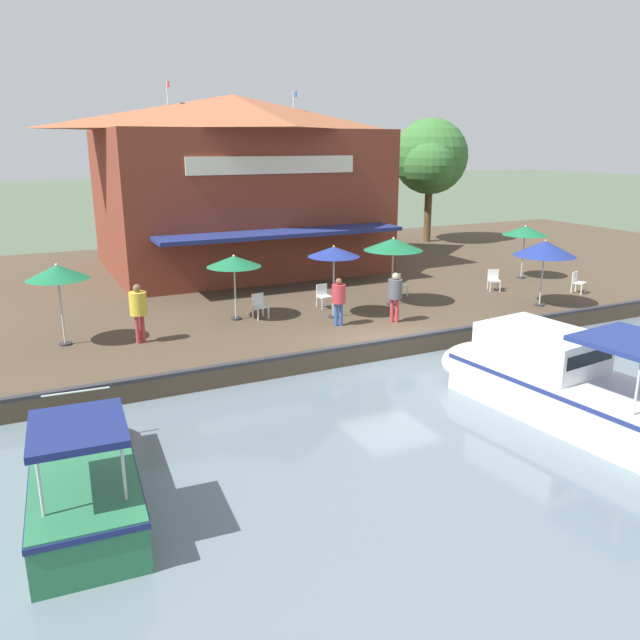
{
  "coord_description": "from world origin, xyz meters",
  "views": [
    {
      "loc": [
        15.2,
        -9.78,
        6.41
      ],
      "look_at": [
        -1.0,
        -1.94,
        1.3
      ],
      "focal_mm": 35.0,
      "sensor_mm": 36.0,
      "label": 1
    }
  ],
  "objects_px": {
    "person_mid_patio": "(395,291)",
    "tree_downstream_bank": "(295,167)",
    "patio_umbrella_mid_patio_left": "(57,272)",
    "patio_umbrella_by_entrance": "(334,252)",
    "patio_umbrella_far_corner": "(525,231)",
    "person_near_entrance": "(138,306)",
    "cafe_chair_mid_patio": "(399,284)",
    "patio_umbrella_near_quay_edge": "(545,248)",
    "cafe_chair_under_first_umbrella": "(259,305)",
    "cafe_chair_far_corner_seat": "(323,295)",
    "waterfront_restaurant": "(236,182)",
    "patio_umbrella_mid_patio_right": "(393,244)",
    "cafe_chair_facing_river": "(578,281)",
    "tree_behind_restaurant": "(430,159)",
    "patio_umbrella_back_row": "(234,261)",
    "motorboat_far_downstream": "(548,378)",
    "motorboat_second_along": "(83,466)",
    "cafe_chair_back_row_seat": "(494,279)",
    "person_at_quay_edge": "(339,296)"
  },
  "relations": [
    {
      "from": "person_near_entrance",
      "to": "motorboat_far_downstream",
      "type": "bearing_deg",
      "value": 46.25
    },
    {
      "from": "cafe_chair_back_row_seat",
      "to": "person_near_entrance",
      "type": "bearing_deg",
      "value": -86.8
    },
    {
      "from": "patio_umbrella_by_entrance",
      "to": "tree_downstream_bank",
      "type": "distance_m",
      "value": 17.36
    },
    {
      "from": "patio_umbrella_mid_patio_right",
      "to": "patio_umbrella_near_quay_edge",
      "type": "distance_m",
      "value": 5.5
    },
    {
      "from": "cafe_chair_back_row_seat",
      "to": "tree_downstream_bank",
      "type": "distance_m",
      "value": 16.09
    },
    {
      "from": "patio_umbrella_near_quay_edge",
      "to": "tree_downstream_bank",
      "type": "relative_size",
      "value": 0.39
    },
    {
      "from": "cafe_chair_under_first_umbrella",
      "to": "motorboat_second_along",
      "type": "relative_size",
      "value": 0.15
    },
    {
      "from": "patio_umbrella_by_entrance",
      "to": "patio_umbrella_back_row",
      "type": "bearing_deg",
      "value": -111.28
    },
    {
      "from": "patio_umbrella_by_entrance",
      "to": "cafe_chair_facing_river",
      "type": "bearing_deg",
      "value": 84.54
    },
    {
      "from": "patio_umbrella_mid_patio_right",
      "to": "cafe_chair_under_first_umbrella",
      "type": "bearing_deg",
      "value": -94.81
    },
    {
      "from": "cafe_chair_facing_river",
      "to": "tree_downstream_bank",
      "type": "relative_size",
      "value": 0.13
    },
    {
      "from": "tree_downstream_bank",
      "to": "cafe_chair_mid_patio",
      "type": "bearing_deg",
      "value": -7.67
    },
    {
      "from": "cafe_chair_under_first_umbrella",
      "to": "cafe_chair_back_row_seat",
      "type": "xyz_separation_m",
      "value": [
        0.23,
        10.09,
        0.0
      ]
    },
    {
      "from": "waterfront_restaurant",
      "to": "tree_behind_restaurant",
      "type": "xyz_separation_m",
      "value": [
        -2.23,
        12.73,
        0.88
      ]
    },
    {
      "from": "person_mid_patio",
      "to": "motorboat_far_downstream",
      "type": "distance_m",
      "value": 6.67
    },
    {
      "from": "person_near_entrance",
      "to": "motorboat_far_downstream",
      "type": "height_order",
      "value": "person_near_entrance"
    },
    {
      "from": "cafe_chair_under_first_umbrella",
      "to": "motorboat_second_along",
      "type": "bearing_deg",
      "value": -38.69
    },
    {
      "from": "cafe_chair_mid_patio",
      "to": "tree_downstream_bank",
      "type": "distance_m",
      "value": 15.23
    },
    {
      "from": "patio_umbrella_mid_patio_left",
      "to": "patio_umbrella_by_entrance",
      "type": "bearing_deg",
      "value": 84.89
    },
    {
      "from": "patio_umbrella_mid_patio_left",
      "to": "patio_umbrella_back_row",
      "type": "bearing_deg",
      "value": 94.65
    },
    {
      "from": "motorboat_far_downstream",
      "to": "tree_downstream_bank",
      "type": "distance_m",
      "value": 24.96
    },
    {
      "from": "motorboat_far_downstream",
      "to": "person_at_quay_edge",
      "type": "bearing_deg",
      "value": -162.86
    },
    {
      "from": "waterfront_restaurant",
      "to": "patio_umbrella_back_row",
      "type": "xyz_separation_m",
      "value": [
        9.31,
        -3.28,
        -2.04
      ]
    },
    {
      "from": "waterfront_restaurant",
      "to": "patio_umbrella_mid_patio_left",
      "type": "distance_m",
      "value": 13.25
    },
    {
      "from": "waterfront_restaurant",
      "to": "cafe_chair_under_first_umbrella",
      "type": "height_order",
      "value": "waterfront_restaurant"
    },
    {
      "from": "person_at_quay_edge",
      "to": "motorboat_second_along",
      "type": "distance_m",
      "value": 10.66
    },
    {
      "from": "waterfront_restaurant",
      "to": "patio_umbrella_by_entrance",
      "type": "bearing_deg",
      "value": -0.83
    },
    {
      "from": "patio_umbrella_mid_patio_left",
      "to": "person_near_entrance",
      "type": "xyz_separation_m",
      "value": [
        0.77,
        2.08,
        -1.06
      ]
    },
    {
      "from": "patio_umbrella_by_entrance",
      "to": "tree_behind_restaurant",
      "type": "height_order",
      "value": "tree_behind_restaurant"
    },
    {
      "from": "waterfront_restaurant",
      "to": "patio_umbrella_near_quay_edge",
      "type": "distance_m",
      "value": 14.63
    },
    {
      "from": "waterfront_restaurant",
      "to": "patio_umbrella_mid_patio_left",
      "type": "relative_size",
      "value": 5.14
    },
    {
      "from": "waterfront_restaurant",
      "to": "motorboat_second_along",
      "type": "distance_m",
      "value": 20.32
    },
    {
      "from": "patio_umbrella_near_quay_edge",
      "to": "tree_downstream_bank",
      "type": "bearing_deg",
      "value": -173.97
    },
    {
      "from": "waterfront_restaurant",
      "to": "patio_umbrella_mid_patio_right",
      "type": "distance_m",
      "value": 10.41
    },
    {
      "from": "waterfront_restaurant",
      "to": "patio_umbrella_back_row",
      "type": "distance_m",
      "value": 10.08
    },
    {
      "from": "person_mid_patio",
      "to": "tree_downstream_bank",
      "type": "distance_m",
      "value": 18.48
    },
    {
      "from": "person_mid_patio",
      "to": "cafe_chair_under_first_umbrella",
      "type": "bearing_deg",
      "value": -122.28
    },
    {
      "from": "patio_umbrella_by_entrance",
      "to": "patio_umbrella_mid_patio_left",
      "type": "xyz_separation_m",
      "value": [
        -0.77,
        -8.62,
        -0.08
      ]
    },
    {
      "from": "waterfront_restaurant",
      "to": "motorboat_second_along",
      "type": "bearing_deg",
      "value": -27.12
    },
    {
      "from": "patio_umbrella_far_corner",
      "to": "person_near_entrance",
      "type": "distance_m",
      "value": 17.26
    },
    {
      "from": "cafe_chair_under_first_umbrella",
      "to": "cafe_chair_far_corner_seat",
      "type": "relative_size",
      "value": 1.0
    },
    {
      "from": "patio_umbrella_mid_patio_left",
      "to": "motorboat_second_along",
      "type": "distance_m",
      "value": 8.27
    },
    {
      "from": "patio_umbrella_near_quay_edge",
      "to": "patio_umbrella_far_corner",
      "type": "bearing_deg",
      "value": 144.37
    },
    {
      "from": "person_mid_patio",
      "to": "person_near_entrance",
      "type": "bearing_deg",
      "value": -100.02
    },
    {
      "from": "patio_umbrella_far_corner",
      "to": "motorboat_far_downstream",
      "type": "distance_m",
      "value": 13.55
    },
    {
      "from": "person_at_quay_edge",
      "to": "person_mid_patio",
      "type": "relative_size",
      "value": 0.94
    },
    {
      "from": "waterfront_restaurant",
      "to": "person_at_quay_edge",
      "type": "relative_size",
      "value": 7.93
    },
    {
      "from": "patio_umbrella_mid_patio_right",
      "to": "person_near_entrance",
      "type": "height_order",
      "value": "patio_umbrella_mid_patio_right"
    },
    {
      "from": "waterfront_restaurant",
      "to": "patio_umbrella_near_quay_edge",
      "type": "xyz_separation_m",
      "value": [
        12.43,
        7.48,
        -1.91
      ]
    },
    {
      "from": "patio_umbrella_near_quay_edge",
      "to": "patio_umbrella_mid_patio_left",
      "type": "distance_m",
      "value": 16.48
    }
  ]
}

